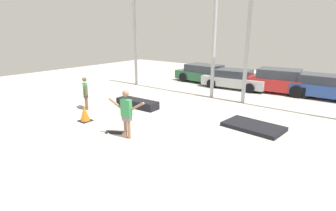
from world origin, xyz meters
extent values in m
plane|color=#B2ADA3|center=(0.00, 0.00, 0.00)|extent=(36.00, 36.00, 0.00)
cylinder|color=#8C664C|center=(-0.49, -1.01, 0.41)|extent=(0.11, 0.11, 0.83)
cylinder|color=#8C664C|center=(-0.34, -0.98, 0.41)|extent=(0.11, 0.11, 0.83)
cube|color=slate|center=(-0.42, -0.99, 0.76)|extent=(0.35, 0.24, 0.18)
cube|color=#338C4C|center=(-0.42, -0.99, 1.13)|extent=(0.40, 0.26, 0.60)
sphere|color=#8C664C|center=(-0.42, -0.99, 1.65)|extent=(0.23, 0.23, 0.23)
cylinder|color=#8C664C|center=(-0.87, -1.10, 1.25)|extent=(0.53, 0.20, 0.35)
cylinder|color=#8C664C|center=(0.04, -0.89, 1.25)|extent=(0.53, 0.20, 0.35)
cube|color=black|center=(-1.07, -0.94, 0.07)|extent=(0.80, 0.62, 0.01)
cylinder|color=silver|center=(-0.89, -0.70, 0.03)|extent=(0.06, 0.06, 0.05)
cylinder|color=silver|center=(-0.78, -0.88, 0.03)|extent=(0.06, 0.06, 0.05)
cylinder|color=silver|center=(-1.36, -1.00, 0.03)|extent=(0.06, 0.06, 0.05)
cylinder|color=silver|center=(-1.24, -1.18, 0.03)|extent=(0.06, 0.06, 0.05)
cube|color=black|center=(-2.88, 2.02, 0.19)|extent=(2.30, 0.78, 0.39)
cube|color=black|center=(2.77, 2.72, 0.08)|extent=(2.33, 1.53, 0.15)
cylinder|color=#A5A8AD|center=(-6.93, 6.07, 2.94)|extent=(0.20, 0.20, 5.89)
cylinder|color=#A5A8AD|center=(-0.94, 6.07, 2.94)|extent=(0.20, 0.20, 5.89)
cylinder|color=#A5A8AD|center=(0.94, 6.07, 2.94)|extent=(0.20, 0.20, 5.89)
cube|color=#28603D|center=(-3.42, 9.67, 0.49)|extent=(4.58, 2.20, 0.62)
cube|color=#2D333D|center=(-3.60, 9.68, 1.05)|extent=(2.58, 1.87, 0.50)
cylinder|color=black|center=(-1.97, 10.41, 0.33)|extent=(0.68, 0.28, 0.66)
cylinder|color=black|center=(-2.13, 8.67, 0.33)|extent=(0.68, 0.28, 0.66)
cylinder|color=black|center=(-4.71, 10.67, 0.33)|extent=(0.68, 0.28, 0.66)
cylinder|color=black|center=(-4.87, 8.92, 0.33)|extent=(0.68, 0.28, 0.66)
cube|color=#B7BABF|center=(-0.95, 9.21, 0.46)|extent=(4.21, 2.04, 0.59)
cube|color=#2D333D|center=(-1.11, 9.20, 0.98)|extent=(2.36, 1.77, 0.46)
cylinder|color=black|center=(0.27, 10.16, 0.30)|extent=(0.61, 0.26, 0.60)
cylinder|color=black|center=(0.38, 8.43, 0.30)|extent=(0.61, 0.26, 0.60)
cylinder|color=black|center=(-2.27, 9.99, 0.30)|extent=(0.61, 0.26, 0.60)
cylinder|color=black|center=(-2.16, 8.26, 0.30)|extent=(0.61, 0.26, 0.60)
cube|color=red|center=(1.83, 9.75, 0.54)|extent=(4.50, 2.26, 0.72)
cube|color=#2D333D|center=(1.66, 9.73, 1.17)|extent=(2.55, 1.92, 0.54)
cylinder|color=black|center=(3.08, 10.78, 0.32)|extent=(0.66, 0.28, 0.64)
cylinder|color=black|center=(3.26, 9.00, 0.32)|extent=(0.66, 0.28, 0.64)
cylinder|color=black|center=(0.40, 10.50, 0.32)|extent=(0.66, 0.28, 0.64)
cylinder|color=black|center=(0.59, 8.72, 0.32)|extent=(0.66, 0.28, 0.64)
cube|color=#284793|center=(4.30, 9.75, 0.52)|extent=(4.55, 1.73, 0.64)
cube|color=#2D333D|center=(4.12, 9.75, 1.08)|extent=(2.50, 1.58, 0.49)
cylinder|color=black|center=(2.89, 10.58, 0.35)|extent=(0.71, 0.22, 0.71)
cylinder|color=black|center=(2.90, 8.91, 0.35)|extent=(0.71, 0.22, 0.71)
cylinder|color=brown|center=(-4.53, 0.22, 0.37)|extent=(0.13, 0.13, 0.74)
cylinder|color=brown|center=(-4.68, 0.32, 0.37)|extent=(0.13, 0.13, 0.74)
cube|color=#4C4238|center=(-4.60, 0.27, 0.67)|extent=(0.43, 0.38, 0.16)
cube|color=#338C4C|center=(-4.60, 0.27, 1.00)|extent=(0.49, 0.43, 0.53)
sphere|color=brown|center=(-4.60, 0.27, 1.46)|extent=(0.20, 0.20, 0.20)
cylinder|color=brown|center=(-4.35, 0.10, 0.98)|extent=(0.20, 0.18, 0.50)
cylinder|color=brown|center=(-4.86, 0.44, 0.98)|extent=(0.20, 0.18, 0.50)
cube|color=black|center=(-3.17, -0.83, 0.01)|extent=(0.50, 0.50, 0.03)
cone|color=orange|center=(-3.17, -0.83, 0.35)|extent=(0.40, 0.40, 0.64)
camera|label=1|loc=(6.06, -6.94, 3.73)|focal=28.00mm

